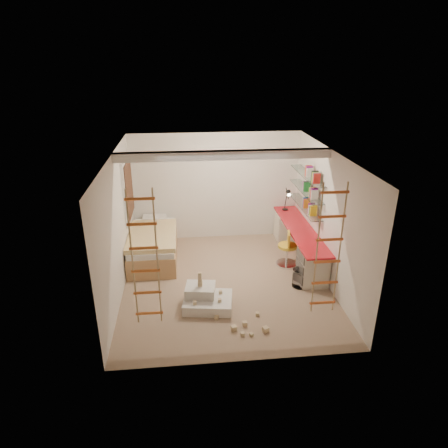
{
  "coord_description": "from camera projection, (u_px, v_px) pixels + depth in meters",
  "views": [
    {
      "loc": [
        -0.75,
        -6.88,
        4.18
      ],
      "look_at": [
        0.0,
        0.3,
        1.15
      ],
      "focal_mm": 32.0,
      "sensor_mm": 36.0,
      "label": 1
    }
  ],
  "objects": [
    {
      "name": "toy_blocks",
      "position": [
        226.0,
        307.0,
        6.86
      ],
      "size": [
        1.2,
        1.08,
        0.65
      ],
      "color": "#CCB284",
      "rests_on": "floor"
    },
    {
      "name": "shelves",
      "position": [
        306.0,
        191.0,
        8.64
      ],
      "size": [
        0.25,
        1.8,
        0.71
      ],
      "color": "white",
      "rests_on": "wall_right"
    },
    {
      "name": "play_platform",
      "position": [
        206.0,
        299.0,
        7.2
      ],
      "size": [
        0.95,
        0.78,
        0.38
      ],
      "color": "silver",
      "rests_on": "floor"
    },
    {
      "name": "rope_ladder_left",
      "position": [
        145.0,
        260.0,
        5.68
      ],
      "size": [
        0.41,
        0.04,
        2.13
      ],
      "primitive_type": null,
      "color": "#C15521",
      "rests_on": "ceiling"
    },
    {
      "name": "ceiling_beam",
      "position": [
        224.0,
        155.0,
        7.3
      ],
      "size": [
        4.0,
        0.18,
        0.16
      ],
      "primitive_type": "cube",
      "color": "white",
      "rests_on": "ceiling"
    },
    {
      "name": "rope_ladder_right",
      "position": [
        328.0,
        251.0,
        5.94
      ],
      "size": [
        0.41,
        0.04,
        2.13
      ],
      "primitive_type": null,
      "color": "#E05526",
      "rests_on": "ceiling"
    },
    {
      "name": "window_blind",
      "position": [
        129.0,
        189.0,
        8.59
      ],
      "size": [
        0.02,
        1.0,
        1.2
      ],
      "primitive_type": "cube",
      "color": "#4C2D1E",
      "rests_on": "window_frame"
    },
    {
      "name": "waste_bin",
      "position": [
        300.0,
        278.0,
        7.81
      ],
      "size": [
        0.29,
        0.29,
        0.36
      ],
      "primitive_type": "cylinder",
      "color": "white",
      "rests_on": "floor"
    },
    {
      "name": "bed",
      "position": [
        153.0,
        245.0,
        8.86
      ],
      "size": [
        1.02,
        2.0,
        0.69
      ],
      "color": "#AD7F51",
      "rests_on": "floor"
    },
    {
      "name": "task_lamp",
      "position": [
        288.0,
        197.0,
        9.39
      ],
      "size": [
        0.14,
        0.36,
        0.57
      ],
      "color": "black",
      "rests_on": "desk"
    },
    {
      "name": "desk",
      "position": [
        299.0,
        242.0,
        8.8
      ],
      "size": [
        0.56,
        2.8,
        0.75
      ],
      "color": "red",
      "rests_on": "floor"
    },
    {
      "name": "swivel_chair",
      "position": [
        287.0,
        253.0,
        8.57
      ],
      "size": [
        0.55,
        0.55,
        0.78
      ],
      "color": "gold",
      "rests_on": "floor"
    },
    {
      "name": "window_frame",
      "position": [
        127.0,
        189.0,
        8.59
      ],
      "size": [
        0.06,
        1.15,
        1.35
      ],
      "primitive_type": "cube",
      "color": "white",
      "rests_on": "wall_left"
    },
    {
      "name": "floor",
      "position": [
        226.0,
        283.0,
        8.0
      ],
      "size": [
        4.5,
        4.5,
        0.0
      ],
      "primitive_type": "plane",
      "color": "#A08167",
      "rests_on": "ground"
    },
    {
      "name": "books",
      "position": [
        306.0,
        185.0,
        8.59
      ],
      "size": [
        0.14,
        0.7,
        0.92
      ],
      "color": "yellow",
      "rests_on": "shelves"
    }
  ]
}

